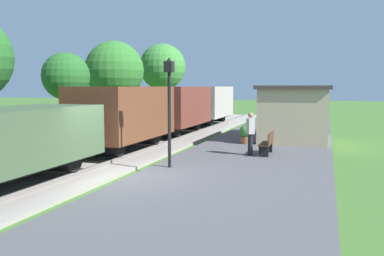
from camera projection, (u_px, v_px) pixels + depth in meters
The scene contains 14 objects.
ground_plane at pixel (123, 183), 12.61m from camera, with size 160.00×160.00×0.00m, color #3D6628.
platform_slab at pixel (224, 187), 11.60m from camera, with size 6.00×60.00×0.25m, color #4C4C4F.
track_ballast at pixel (57, 176), 13.35m from camera, with size 3.80×60.00×0.12m, color gray.
rail_near at pixel (76, 174), 13.12m from camera, with size 0.07×60.00×0.14m, color slate.
rail_far at pixel (39, 171), 13.56m from camera, with size 0.07×60.00×0.14m, color slate.
freight_train at pixel (159, 113), 21.29m from camera, with size 2.50×26.00×2.72m.
station_hut at pixel (296, 112), 21.19m from camera, with size 3.50×5.80×2.78m.
bench_near_hut at pixel (268, 143), 16.38m from camera, with size 0.42×1.50×0.91m.
person_waiting at pixel (250, 132), 16.20m from camera, with size 0.39×0.45×1.71m.
potted_planter at pixel (246, 134), 19.56m from camera, with size 0.64×0.64×0.92m.
lamp_post_near at pixel (169, 92), 13.60m from camera, with size 0.28×0.28×3.70m.
tree_trackside_far at pixel (66, 77), 25.27m from camera, with size 2.95×2.95×5.09m.
tree_field_left at pixel (114, 71), 31.78m from camera, with size 4.59×4.59×6.51m.
tree_field_distant at pixel (163, 67), 38.83m from camera, with size 4.39×4.39×7.04m.
Camera 1 is at (5.90, -11.08, 2.98)m, focal length 38.20 mm.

